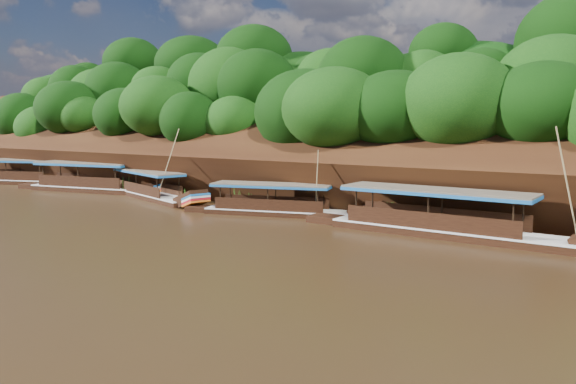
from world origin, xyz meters
name	(u,v)px	position (x,y,z in m)	size (l,w,h in m)	color
ground	(223,234)	(0.00, 0.00, 0.00)	(160.00, 160.00, 0.00)	black
riverbank	(388,173)	(-0.01, 22.73, 1.89)	(120.00, 30.06, 19.40)	black
boat_0	(464,228)	(11.91, 6.78, 0.61)	(16.58, 2.99, 6.79)	black
boat_1	(290,209)	(-0.54, 7.67, 0.50)	(12.77, 5.64, 5.09)	black
boat_2	(155,193)	(-14.75, 8.15, 0.54)	(14.94, 6.34, 6.44)	black
boat_3	(101,186)	(-22.65, 8.64, 0.62)	(15.52, 5.57, 3.27)	black
boat_4	(26,178)	(-35.01, 8.58, 0.59)	(14.32, 7.26, 3.09)	black
reeds	(269,196)	(-3.78, 9.55, 0.92)	(51.11, 2.42, 2.18)	#2B6018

